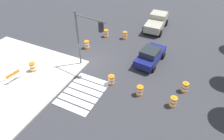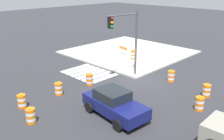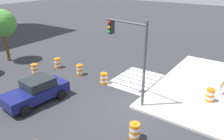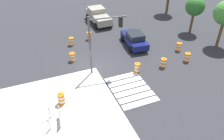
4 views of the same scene
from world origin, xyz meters
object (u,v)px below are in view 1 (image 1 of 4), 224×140
object	(u,v)px
sports_car	(150,55)
traffic_barrel_median_far	(111,80)
traffic_barrel_median_near	(140,91)
traffic_barrel_far_curb	(106,33)
construction_barricade	(12,75)
traffic_barrel_crosswalk_end	(173,102)
traffic_barrel_near_corner	(125,35)
traffic_light_pole	(87,33)
traffic_barrel_opposite_curb	(185,87)
traffic_barrel_on_sidewalk	(33,67)
pickup_truck	(157,21)
traffic_barrel_lane_center	(87,45)

from	to	relation	value
sports_car	traffic_barrel_median_far	bearing A→B (deg)	-23.69
sports_car	traffic_barrel_median_near	bearing A→B (deg)	7.70
traffic_barrel_far_curb	construction_barricade	size ratio (longest dim) A/B	0.76
sports_car	traffic_barrel_crosswalk_end	bearing A→B (deg)	34.99
traffic_barrel_near_corner	traffic_barrel_crosswalk_end	world-z (taller)	same
traffic_barrel_crosswalk_end	traffic_light_pole	world-z (taller)	traffic_light_pole
traffic_barrel_opposite_curb	traffic_barrel_on_sidewalk	size ratio (longest dim) A/B	1.00
sports_car	pickup_truck	size ratio (longest dim) A/B	0.86
traffic_barrel_far_curb	traffic_barrel_crosswalk_end	bearing A→B (deg)	52.12
traffic_barrel_median_far	traffic_barrel_opposite_curb	distance (m)	6.38
traffic_barrel_median_near	traffic_barrel_opposite_curb	distance (m)	3.95
pickup_truck	traffic_barrel_median_far	bearing A→B (deg)	-2.26
traffic_barrel_lane_center	construction_barricade	world-z (taller)	construction_barricade
traffic_light_pole	traffic_barrel_far_curb	bearing A→B (deg)	-167.00
sports_car	traffic_barrel_median_near	world-z (taller)	sports_car
sports_car	traffic_barrel_median_far	distance (m)	5.20
sports_car	traffic_barrel_opposite_curb	world-z (taller)	sports_car
traffic_barrel_median_far	traffic_light_pole	size ratio (longest dim) A/B	0.19
traffic_barrel_crosswalk_end	traffic_barrel_lane_center	world-z (taller)	same
traffic_barrel_far_curb	traffic_barrel_median_near	bearing A→B (deg)	42.82
traffic_barrel_median_far	traffic_light_pole	xyz separation A→B (m)	(-1.16, -2.97, 3.46)
pickup_truck	construction_barricade	world-z (taller)	pickup_truck
pickup_truck	traffic_barrel_crosswalk_end	xyz separation A→B (m)	(12.85, 5.06, -0.52)
pickup_truck	traffic_barrel_on_sidewalk	bearing A→B (deg)	-29.17
pickup_truck	traffic_barrel_on_sidewalk	world-z (taller)	pickup_truck
construction_barricade	traffic_barrel_on_sidewalk	bearing A→B (deg)	161.16
traffic_barrel_median_far	traffic_barrel_far_curb	distance (m)	8.78
pickup_truck	traffic_barrel_near_corner	bearing A→B (deg)	-30.81
traffic_barrel_crosswalk_end	construction_barricade	xyz separation A→B (m)	(3.40, -13.73, 0.27)
traffic_light_pole	construction_barricade	bearing A→B (deg)	-47.42
traffic_barrel_lane_center	traffic_barrel_opposite_curb	size ratio (longest dim) A/B	1.00
sports_car	traffic_barrel_lane_center	size ratio (longest dim) A/B	4.37
traffic_barrel_on_sidewalk	traffic_light_pole	size ratio (longest dim) A/B	0.19
traffic_barrel_median_near	sports_car	bearing A→B (deg)	-172.30
traffic_barrel_median_far	traffic_light_pole	bearing A→B (deg)	-111.41
sports_car	traffic_barrel_crosswalk_end	xyz separation A→B (m)	(4.96, 3.47, -0.36)
traffic_barrel_lane_center	traffic_light_pole	world-z (taller)	traffic_light_pole
construction_barricade	pickup_truck	bearing A→B (deg)	151.92
traffic_barrel_near_corner	traffic_light_pole	xyz separation A→B (m)	(6.99, -0.79, 3.46)
traffic_barrel_opposite_curb	traffic_barrel_on_sidewalk	xyz separation A→B (m)	(3.69, -13.63, 0.15)
traffic_barrel_near_corner	traffic_barrel_lane_center	world-z (taller)	same
traffic_barrel_crosswalk_end	traffic_barrel_median_near	world-z (taller)	same
traffic_barrel_far_curb	traffic_light_pole	size ratio (longest dim) A/B	0.19
traffic_barrel_far_curb	pickup_truck	bearing A→B (deg)	135.69
traffic_barrel_on_sidewalk	traffic_barrel_median_near	bearing A→B (deg)	98.72
pickup_truck	construction_barricade	distance (m)	18.43
sports_car	traffic_barrel_on_sidewalk	size ratio (longest dim) A/B	4.37
traffic_barrel_crosswalk_end	construction_barricade	size ratio (longest dim) A/B	0.76
traffic_barrel_median_far	traffic_barrel_far_curb	world-z (taller)	same
sports_car	traffic_barrel_far_curb	bearing A→B (deg)	-113.36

